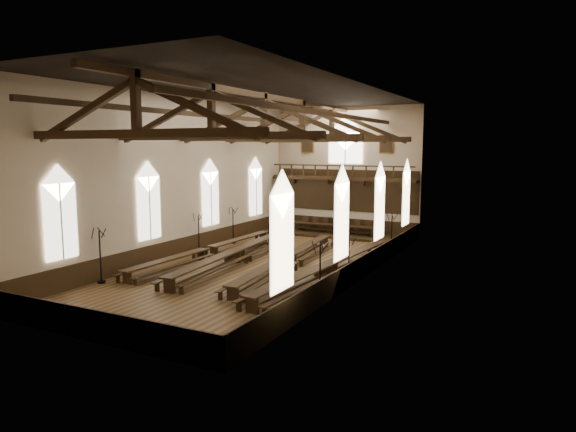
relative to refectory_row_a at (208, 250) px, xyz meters
name	(u,v)px	position (x,y,z in m)	size (l,w,h in m)	color
ground	(265,266)	(4.14, -0.14, -0.53)	(26.00, 26.00, 0.00)	brown
room_walls	(264,155)	(4.14, -0.14, 5.93)	(26.00, 26.00, 26.00)	beige
wainscot_band	(265,256)	(4.14, -0.14, 0.07)	(12.00, 26.00, 1.20)	#301E0E
side_windows	(264,202)	(4.14, -0.14, 3.21)	(11.85, 19.80, 4.50)	white
end_window	(345,143)	(4.14, 12.76, 6.70)	(2.80, 0.12, 3.80)	white
minstrels_gallery	(344,185)	(4.14, 12.52, 3.38)	(11.80, 1.24, 3.70)	#322010
portraits	(345,144)	(4.14, 12.76, 6.57)	(7.75, 0.09, 1.45)	brown
roof_trusses	(264,123)	(4.14, -0.14, 7.69)	(11.70, 25.70, 2.80)	#322010
refectory_row_a	(208,250)	(0.00, 0.00, 0.00)	(1.56, 14.15, 0.72)	#322010
refectory_row_b	(238,252)	(2.11, 0.12, 0.07)	(2.40, 15.14, 0.82)	#322010
refectory_row_c	(288,258)	(5.52, 0.13, 0.02)	(2.25, 14.56, 0.75)	#322010
refectory_row_d	(330,266)	(8.50, -0.76, 0.06)	(2.19, 15.03, 0.81)	#322010
dais	(332,234)	(3.67, 11.26, -0.43)	(11.40, 2.97, 0.20)	#301E0E
high_table	(332,226)	(3.67, 11.26, 0.26)	(7.40, 0.90, 0.69)	#322010
high_chairs	(335,224)	(3.67, 12.00, 0.27)	(5.93, 0.54, 1.10)	#322010
candelabrum_left_near	(101,266)	(-1.41, -7.20, 0.35)	(0.76, 0.88, 2.87)	black
candelabrum_left_mid	(199,241)	(-1.41, 0.98, 0.28)	(0.80, 0.77, 2.66)	black
candelabrum_left_far	(233,232)	(-1.41, 5.03, 0.27)	(0.71, 0.81, 2.63)	black
candelabrum_right_near	(320,282)	(9.69, -4.82, 0.30)	(0.82, 0.76, 2.71)	black
candelabrum_right_mid	(349,268)	(9.69, -1.12, 0.18)	(0.70, 0.67, 2.33)	black
candelabrum_right_far	(391,241)	(9.69, 6.80, 0.29)	(0.80, 0.78, 2.67)	black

